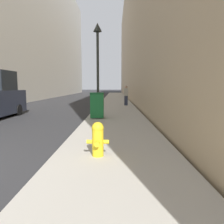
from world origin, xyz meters
name	(u,v)px	position (x,y,z in m)	size (l,w,h in m)	color
sidewalk_right	(116,103)	(4.72, 18.00, 0.08)	(2.91, 60.00, 0.15)	#ADA89E
building_right_stone	(175,30)	(12.28, 26.00, 8.84)	(12.00, 60.00, 17.68)	tan
fire_hydrant	(98,138)	(4.29, 1.52, 0.55)	(0.49, 0.38, 0.76)	yellow
trash_bin	(97,105)	(3.80, 7.30, 0.78)	(0.64, 0.59, 1.23)	#1E7538
lamppost	(98,53)	(3.60, 10.37, 3.66)	(0.51, 0.51, 5.29)	#2D332D
pedestrian_on_sidewalk	(126,95)	(5.54, 14.36, 0.94)	(0.32, 0.21, 1.56)	#2D3347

